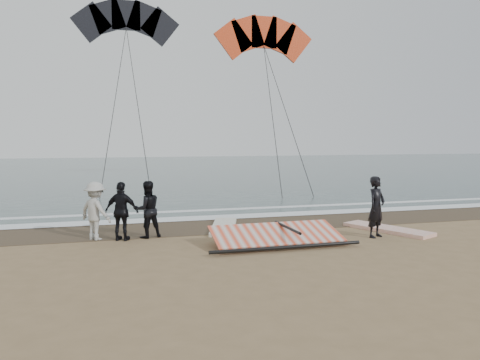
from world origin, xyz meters
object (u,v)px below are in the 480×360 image
object	(u,v)px
board_white	(387,229)
sail_rig	(273,237)
man_main	(376,207)
board_cream	(224,227)

from	to	relation	value
board_white	sail_rig	xyz separation A→B (m)	(-3.96, -0.70, 0.14)
man_main	sail_rig	xyz separation A→B (m)	(-3.12, -0.00, -0.68)
board_white	board_cream	xyz separation A→B (m)	(-4.72, 1.70, -0.00)
board_cream	sail_rig	size ratio (longest dim) A/B	0.66
board_white	sail_rig	size ratio (longest dim) A/B	0.69
man_main	sail_rig	world-z (taller)	man_main
man_main	sail_rig	distance (m)	3.19
sail_rig	board_cream	bearing A→B (deg)	107.66
sail_rig	man_main	bearing A→B (deg)	0.02
board_white	sail_rig	world-z (taller)	sail_rig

